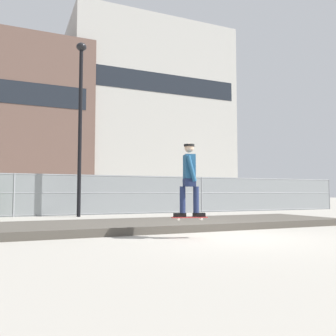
# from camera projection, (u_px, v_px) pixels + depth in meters

# --- Properties ---
(ground_plane) EXTENTS (120.00, 120.00, 0.00)m
(ground_plane) POSITION_uv_depth(u_px,v_px,m) (228.00, 237.00, 8.22)
(ground_plane) COLOR #9E998E
(gravel_berm) EXTENTS (10.22, 3.09, 0.20)m
(gravel_berm) POSITION_uv_depth(u_px,v_px,m) (179.00, 224.00, 10.64)
(gravel_berm) COLOR #4C473F
(gravel_berm) RESTS_ON ground_plane
(skateboard) EXTENTS (0.82, 0.40, 0.07)m
(skateboard) POSITION_uv_depth(u_px,v_px,m) (189.00, 218.00, 8.01)
(skateboard) COLOR #B22D2D
(skater) EXTENTS (0.72, 0.62, 1.66)m
(skater) POSITION_uv_depth(u_px,v_px,m) (189.00, 175.00, 8.08)
(skater) COLOR black
(skater) RESTS_ON skateboard
(chain_fence) EXTENTS (27.16, 0.06, 1.85)m
(chain_fence) POSITION_uv_depth(u_px,v_px,m) (118.00, 195.00, 16.93)
(chain_fence) COLOR gray
(chain_fence) RESTS_ON ground_plane
(street_lamp) EXTENTS (0.44, 0.44, 7.58)m
(street_lamp) POSITION_uv_depth(u_px,v_px,m) (80.00, 109.00, 15.49)
(street_lamp) COLOR black
(street_lamp) RESTS_ON ground_plane
(parked_car_near) EXTENTS (4.40, 1.96, 1.66)m
(parked_car_near) POSITION_uv_depth(u_px,v_px,m) (41.00, 196.00, 17.87)
(parked_car_near) COLOR silver
(parked_car_near) RESTS_ON ground_plane
(parked_car_mid) EXTENTS (4.45, 2.04, 1.66)m
(parked_car_mid) POSITION_uv_depth(u_px,v_px,m) (163.00, 196.00, 20.52)
(parked_car_mid) COLOR black
(parked_car_mid) RESTS_ON ground_plane
(office_block) EXTENTS (22.00, 14.02, 24.12)m
(office_block) POSITION_uv_depth(u_px,v_px,m) (145.00, 116.00, 51.83)
(office_block) COLOR #B2AFA8
(office_block) RESTS_ON ground_plane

